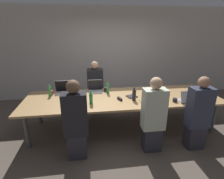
% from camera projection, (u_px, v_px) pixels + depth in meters
% --- Properties ---
extents(ground_plane, '(24.00, 24.00, 0.00)m').
position_uv_depth(ground_plane, '(122.00, 127.00, 4.04)').
color(ground_plane, brown).
extents(curtain_wall, '(12.00, 0.06, 2.80)m').
position_uv_depth(curtain_wall, '(110.00, 54.00, 5.54)').
color(curtain_wall, '#BCB7B2').
rests_on(curtain_wall, ground_plane).
extents(conference_table, '(4.17, 1.27, 0.74)m').
position_uv_depth(conference_table, '(123.00, 99.00, 3.81)').
color(conference_table, tan).
rests_on(conference_table, ground_plane).
extents(laptop_far_left, '(0.36, 0.27, 0.28)m').
position_uv_depth(laptop_far_left, '(63.00, 90.00, 4.02)').
color(laptop_far_left, '#B7B7BC').
rests_on(laptop_far_left, conference_table).
extents(cup_far_left, '(0.09, 0.09, 0.10)m').
position_uv_depth(cup_far_left, '(51.00, 93.00, 3.91)').
color(cup_far_left, red).
rests_on(cup_far_left, conference_table).
extents(bottle_far_left, '(0.06, 0.06, 0.26)m').
position_uv_depth(bottle_far_left, '(50.00, 91.00, 3.82)').
color(bottle_far_left, green).
rests_on(bottle_far_left, conference_table).
extents(laptop_near_right, '(0.32, 0.24, 0.24)m').
position_uv_depth(laptop_near_right, '(187.00, 99.00, 3.52)').
color(laptop_near_right, '#B7B7BC').
rests_on(laptop_near_right, conference_table).
extents(person_near_right, '(0.40, 0.24, 1.39)m').
position_uv_depth(person_near_right, '(198.00, 115.00, 3.16)').
color(person_near_right, '#2D2D38').
rests_on(person_near_right, ground_plane).
extents(cup_near_right, '(0.09, 0.09, 0.08)m').
position_uv_depth(cup_near_right, '(175.00, 100.00, 3.54)').
color(cup_near_right, '#232328').
rests_on(cup_near_right, conference_table).
extents(laptop_near_left, '(0.35, 0.25, 0.25)m').
position_uv_depth(laptop_near_left, '(76.00, 104.00, 3.27)').
color(laptop_near_left, '#333338').
rests_on(laptop_near_left, conference_table).
extents(person_near_left, '(0.40, 0.24, 1.41)m').
position_uv_depth(person_near_left, '(76.00, 122.00, 2.90)').
color(person_near_left, '#2D2D38').
rests_on(person_near_left, ground_plane).
extents(bottle_near_left, '(0.07, 0.07, 0.27)m').
position_uv_depth(bottle_near_left, '(91.00, 98.00, 3.42)').
color(bottle_near_left, green).
rests_on(bottle_near_left, conference_table).
extents(laptop_near_midright, '(0.32, 0.24, 0.24)m').
position_uv_depth(laptop_near_midright, '(149.00, 100.00, 3.46)').
color(laptop_near_midright, gray).
rests_on(laptop_near_midright, conference_table).
extents(person_near_midright, '(0.40, 0.24, 1.40)m').
position_uv_depth(person_near_midright, '(153.00, 117.00, 3.09)').
color(person_near_midright, '#2D2D38').
rests_on(person_near_midright, ground_plane).
extents(bottle_near_midright, '(0.08, 0.08, 0.28)m').
position_uv_depth(bottle_near_midright, '(134.00, 95.00, 3.58)').
color(bottle_near_midright, black).
rests_on(bottle_near_midright, conference_table).
extents(laptop_far_midleft, '(0.32, 0.26, 0.27)m').
position_uv_depth(laptop_far_midleft, '(95.00, 88.00, 4.11)').
color(laptop_far_midleft, '#B7B7BC').
rests_on(laptop_far_midleft, conference_table).
extents(person_far_midleft, '(0.40, 0.24, 1.39)m').
position_uv_depth(person_far_midleft, '(95.00, 89.00, 4.55)').
color(person_far_midleft, '#2D2D38').
rests_on(person_far_midleft, ground_plane).
extents(cup_far_midleft, '(0.07, 0.07, 0.10)m').
position_uv_depth(cup_far_midleft, '(106.00, 89.00, 4.12)').
color(cup_far_midleft, '#232328').
rests_on(cup_far_midleft, conference_table).
extents(bottle_far_midleft, '(0.06, 0.06, 0.28)m').
position_uv_depth(bottle_far_midleft, '(108.00, 88.00, 3.97)').
color(bottle_far_midleft, green).
rests_on(bottle_far_midleft, conference_table).
extents(stapler, '(0.09, 0.16, 0.05)m').
position_uv_depth(stapler, '(120.00, 99.00, 3.63)').
color(stapler, black).
rests_on(stapler, conference_table).
extents(notebook, '(0.25, 0.24, 0.02)m').
position_uv_depth(notebook, '(132.00, 96.00, 3.81)').
color(notebook, '#232328').
rests_on(notebook, conference_table).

